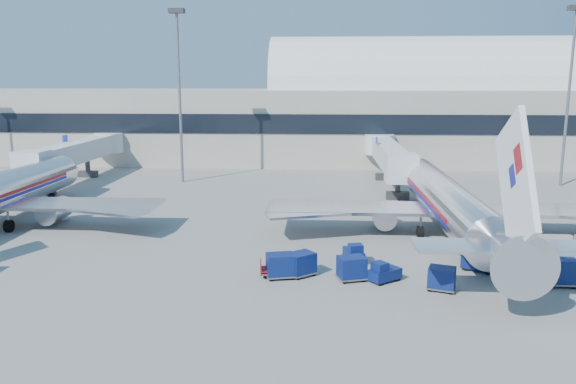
# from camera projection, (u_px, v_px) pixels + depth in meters

# --- Properties ---
(ground) EXTENTS (260.00, 260.00, 0.00)m
(ground) POSITION_uv_depth(u_px,v_px,m) (335.00, 249.00, 45.66)
(ground) COLOR gray
(ground) RESTS_ON ground
(terminal) EXTENTS (170.00, 28.15, 21.00)m
(terminal) POSITION_uv_depth(u_px,v_px,m) (252.00, 115.00, 99.81)
(terminal) COLOR #B2AA9E
(terminal) RESTS_ON ground
(airliner_main) EXTENTS (32.00, 37.26, 12.07)m
(airliner_main) POSITION_uv_depth(u_px,v_px,m) (450.00, 203.00, 48.93)
(airliner_main) COLOR silver
(airliner_main) RESTS_ON ground
(jetbridge_near) EXTENTS (4.40, 27.50, 6.25)m
(jetbridge_near) POSITION_uv_depth(u_px,v_px,m) (388.00, 154.00, 74.63)
(jetbridge_near) COLOR silver
(jetbridge_near) RESTS_ON ground
(jetbridge_mid) EXTENTS (4.40, 27.50, 6.25)m
(jetbridge_mid) POSITION_uv_depth(u_px,v_px,m) (80.00, 152.00, 77.08)
(jetbridge_mid) COLOR silver
(jetbridge_mid) RESTS_ON ground
(mast_west) EXTENTS (2.00, 1.20, 22.60)m
(mast_west) POSITION_uv_depth(u_px,v_px,m) (179.00, 71.00, 73.35)
(mast_west) COLOR slate
(mast_west) RESTS_ON ground
(mast_east) EXTENTS (2.00, 1.20, 22.60)m
(mast_east) POSITION_uv_depth(u_px,v_px,m) (571.00, 70.00, 70.44)
(mast_east) COLOR slate
(mast_east) RESTS_ON ground
(barrier_near) EXTENTS (3.00, 0.55, 0.90)m
(barrier_near) POSITION_uv_depth(u_px,v_px,m) (553.00, 240.00, 46.48)
(barrier_near) COLOR #9E9E96
(barrier_near) RESTS_ON ground
(tug_lead) EXTENTS (2.43, 2.21, 1.44)m
(tug_lead) POSITION_uv_depth(u_px,v_px,m) (384.00, 272.00, 38.02)
(tug_lead) COLOR #0B1952
(tug_lead) RESTS_ON ground
(tug_right) EXTENTS (2.65, 2.22, 1.55)m
(tug_right) POSITION_uv_depth(u_px,v_px,m) (478.00, 261.00, 40.25)
(tug_right) COLOR #0B1952
(tug_right) RESTS_ON ground
(tug_left) EXTENTS (1.62, 2.49, 1.50)m
(tug_left) POSITION_uv_depth(u_px,v_px,m) (354.00, 253.00, 42.17)
(tug_left) COLOR #0B1952
(tug_left) RESTS_ON ground
(cart_train_a) EXTENTS (2.23, 1.94, 1.66)m
(cart_train_a) POSITION_uv_depth(u_px,v_px,m) (352.00, 268.00, 38.28)
(cart_train_a) COLOR #0B1952
(cart_train_a) RESTS_ON ground
(cart_train_b) EXTENTS (2.37, 2.30, 1.66)m
(cart_train_b) POSITION_uv_depth(u_px,v_px,m) (301.00, 264.00, 39.16)
(cart_train_b) COLOR #0B1952
(cart_train_b) RESTS_ON ground
(cart_train_c) EXTENTS (2.22, 1.89, 1.70)m
(cart_train_c) POSITION_uv_depth(u_px,v_px,m) (280.00, 265.00, 38.72)
(cart_train_c) COLOR #0B1952
(cart_train_c) RESTS_ON ground
(cart_solo_near) EXTENTS (2.10, 1.84, 1.55)m
(cart_solo_near) POSITION_uv_depth(u_px,v_px,m) (442.00, 278.00, 36.40)
(cart_solo_near) COLOR #0B1952
(cart_solo_near) RESTS_ON ground
(cart_solo_far) EXTENTS (2.18, 1.69, 1.88)m
(cart_solo_far) POSITION_uv_depth(u_px,v_px,m) (559.00, 271.00, 37.30)
(cart_solo_far) COLOR #0B1952
(cart_solo_far) RESTS_ON ground
(cart_open_red) EXTENTS (2.19, 1.68, 0.54)m
(cart_open_red) POSITION_uv_depth(u_px,v_px,m) (275.00, 271.00, 39.19)
(cart_open_red) COLOR slate
(cart_open_red) RESTS_ON ground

